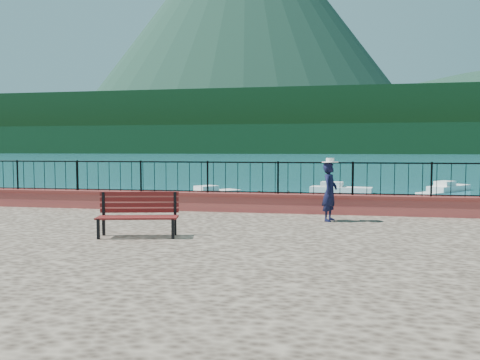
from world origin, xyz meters
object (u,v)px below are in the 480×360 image
(park_bench, at_px, (138,224))
(person, at_px, (330,192))
(boat_3, at_px, (213,191))
(boat_4, at_px, (341,187))
(boat_1, at_px, (399,209))
(boat_2, at_px, (434,199))
(boat_5, at_px, (449,186))
(boat_0, at_px, (231,209))

(park_bench, xyz_separation_m, person, (4.18, 3.06, 0.49))
(park_bench, relative_size, boat_3, 0.49)
(person, xyz_separation_m, boat_3, (-7.29, 16.73, -1.59))
(park_bench, xyz_separation_m, boat_4, (5.16, 24.34, -1.09))
(boat_4, bearing_deg, boat_1, -69.75)
(person, bearing_deg, boat_2, -3.19)
(boat_1, bearing_deg, boat_3, 172.77)
(park_bench, bearing_deg, boat_2, 48.33)
(boat_5, bearing_deg, boat_0, 179.77)
(park_bench, relative_size, boat_1, 0.44)
(boat_1, distance_m, boat_2, 5.62)
(boat_2, xyz_separation_m, boat_3, (-13.07, 2.40, 0.00))
(boat_2, relative_size, boat_5, 0.80)
(boat_3, xyz_separation_m, boat_5, (16.22, 7.42, 0.00))
(boat_0, relative_size, boat_2, 1.05)
(boat_5, bearing_deg, boat_3, 154.08)
(boat_4, distance_m, boat_5, 8.45)
(boat_0, bearing_deg, boat_2, 16.24)
(boat_4, bearing_deg, person, -82.79)
(boat_0, bearing_deg, boat_1, -6.08)
(boat_1, bearing_deg, boat_0, -143.06)
(park_bench, height_order, boat_0, park_bench)
(boat_4, xyz_separation_m, boat_5, (7.95, 2.87, 0.00))
(person, height_order, boat_4, person)
(boat_1, distance_m, boat_3, 12.79)
(park_bench, bearing_deg, boat_1, 47.51)
(boat_1, height_order, boat_3, same)
(boat_0, xyz_separation_m, boat_1, (7.52, 1.19, 0.00))
(park_bench, distance_m, boat_0, 11.28)
(park_bench, height_order, boat_5, park_bench)
(park_bench, height_order, boat_3, park_bench)
(person, relative_size, boat_5, 0.37)
(boat_0, height_order, boat_1, same)
(boat_3, height_order, boat_5, same)
(park_bench, distance_m, boat_1, 14.47)
(boat_2, bearing_deg, boat_0, 162.31)
(person, relative_size, boat_2, 0.46)
(person, relative_size, boat_3, 0.42)
(boat_2, height_order, boat_4, same)
(person, height_order, boat_2, person)
(park_bench, bearing_deg, boat_3, 87.05)
(boat_1, xyz_separation_m, boat_5, (5.76, 14.79, 0.00))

